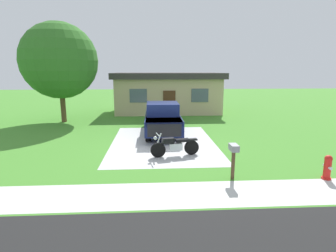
% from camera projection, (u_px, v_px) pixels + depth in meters
% --- Properties ---
extents(ground_plane, '(80.00, 80.00, 0.00)m').
position_uv_depth(ground_plane, '(163.00, 143.00, 14.10)').
color(ground_plane, '#44872C').
extents(driveway_pad, '(5.36, 7.56, 0.01)m').
position_uv_depth(driveway_pad, '(163.00, 143.00, 14.10)').
color(driveway_pad, silver).
rests_on(driveway_pad, ground).
extents(sidewalk_strip, '(36.00, 1.80, 0.01)m').
position_uv_depth(sidewalk_strip, '(171.00, 195.00, 8.24)').
color(sidewalk_strip, silver).
rests_on(sidewalk_strip, ground).
extents(motorcycle, '(2.19, 0.81, 1.09)m').
position_uv_depth(motorcycle, '(175.00, 146.00, 11.85)').
color(motorcycle, black).
rests_on(motorcycle, ground).
extents(pickup_truck, '(2.00, 5.63, 1.90)m').
position_uv_depth(pickup_truck, '(162.00, 117.00, 16.09)').
color(pickup_truck, black).
rests_on(pickup_truck, ground).
extents(fire_hydrant, '(0.32, 0.40, 0.87)m').
position_uv_depth(fire_hydrant, '(327.00, 167.00, 9.34)').
color(fire_hydrant, red).
rests_on(fire_hydrant, ground).
extents(mailbox, '(0.26, 0.48, 1.26)m').
position_uv_depth(mailbox, '(234.00, 152.00, 9.21)').
color(mailbox, '#4C3823').
rests_on(mailbox, ground).
extents(shade_tree, '(5.33, 5.33, 7.05)m').
position_uv_depth(shade_tree, '(59.00, 61.00, 18.90)').
color(shade_tree, brown).
rests_on(shade_tree, ground).
extents(neighbor_house, '(9.60, 5.60, 3.50)m').
position_uv_depth(neighbor_house, '(168.00, 92.00, 24.32)').
color(neighbor_house, tan).
rests_on(neighbor_house, ground).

